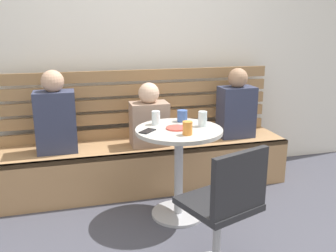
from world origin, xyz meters
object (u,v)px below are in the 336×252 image
Objects in this scene: cup_mug_blue at (182,116)px; cafe_table at (179,156)px; cup_tumbler_orange at (187,128)px; person_child_middle at (236,107)px; cup_water_clear at (155,118)px; plate_small at (177,128)px; booth_bench at (146,165)px; phone_on_table at (147,131)px; cup_glass_tall at (203,119)px; person_child_left at (149,118)px; white_chair at (225,208)px; person_adult at (55,116)px.

cafe_table is at bearing -113.71° from cup_mug_blue.
cup_mug_blue is (0.08, 0.38, -0.00)m from cup_tumbler_orange.
cup_tumbler_orange is (-0.76, -0.78, 0.05)m from person_child_middle.
cup_tumbler_orange is at bearing -64.91° from cup_water_clear.
cup_water_clear is at bearing 128.12° from plate_small.
booth_bench is 0.68m from cafe_table.
cup_water_clear reaches higher than phone_on_table.
cup_water_clear is 0.65× the size of plate_small.
cup_glass_tall is 0.38m from cup_water_clear.
cup_glass_tall is 1.20× the size of cup_tumbler_orange.
plate_small is at bearing -51.88° from cup_water_clear.
plate_small is at bearing -142.57° from person_child_middle.
cup_water_clear is (-0.35, 0.15, -0.01)m from cup_glass_tall.
cup_tumbler_orange is at bearing -80.29° from person_child_left.
cup_water_clear is 0.22m from phone_on_table.
person_child_left reaches higher than cafe_table.
person_child_left is 0.86× the size of person_child_middle.
person_child_middle is 6.16× the size of cup_water_clear.
person_child_left is 5.27× the size of cup_water_clear.
booth_bench is 3.18× the size of white_chair.
white_chair is at bearing -86.83° from cafe_table.
person_child_middle is (0.89, 0.04, 0.05)m from person_child_left.
plate_small is at bearing -174.85° from cup_glass_tall.
booth_bench is at bearing 101.39° from cup_tumbler_orange.
cafe_table reaches higher than booth_bench.
person_adult is (-0.98, 1.40, 0.29)m from white_chair.
cup_water_clear is at bearing -28.32° from person_adult.
phone_on_table is at bearing -119.54° from cup_water_clear.
person_adult is 1.09m from plate_small.
white_chair is (0.19, -1.41, 0.24)m from booth_bench.
white_chair is at bearing -82.42° from booth_bench.
cafe_table is 6.73× the size of cup_water_clear.
cup_glass_tall is 0.27m from cup_tumbler_orange.
person_adult is at bearing 153.27° from cup_glass_tall.
white_chair and cup_water_clear have the same top height.
cup_tumbler_orange is 0.59× the size of plate_small.
cup_water_clear is at bearing 130.82° from cafe_table.
cup_mug_blue is (1.02, -0.39, 0.03)m from person_adult.
cup_tumbler_orange is (0.94, -0.76, 0.03)m from person_adult.
cup_glass_tall is at bearing 5.15° from plate_small.
person_adult is at bearing 124.82° from white_chair.
person_child_left is at bearing 96.57° from white_chair.
person_adult is (-0.79, -0.01, 0.54)m from booth_bench.
cup_water_clear is 0.22m from plate_small.
person_child_left reaches higher than plate_small.
person_child_left reaches higher than cup_tumbler_orange.
person_child_middle is 0.79m from cup_mug_blue.
cup_mug_blue reaches higher than booth_bench.
person_child_left is at bearing 119.80° from cup_mug_blue.
phone_on_table is at bearing -176.86° from cafe_table.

